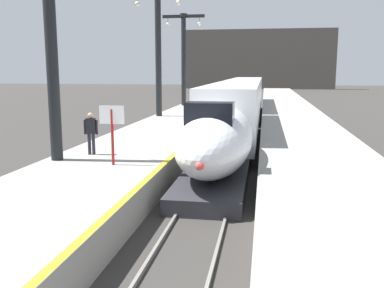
{
  "coord_description": "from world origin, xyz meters",
  "views": [
    {
      "loc": [
        1.79,
        -3.55,
        4.4
      ],
      "look_at": [
        -0.72,
        11.36,
        1.8
      ],
      "focal_mm": 40.17,
      "sensor_mm": 36.0,
      "label": 1
    }
  ],
  "objects_px": {
    "highspeed_train_main": "(239,105)",
    "passenger_mid_platform": "(91,130)",
    "station_column_distant": "(184,50)",
    "departure_info_board": "(112,123)",
    "station_column_far": "(158,41)"
  },
  "relations": [
    {
      "from": "highspeed_train_main",
      "to": "station_column_distant",
      "type": "distance_m",
      "value": 12.25
    },
    {
      "from": "highspeed_train_main",
      "to": "passenger_mid_platform",
      "type": "distance_m",
      "value": 15.84
    },
    {
      "from": "station_column_distant",
      "to": "departure_info_board",
      "type": "xyz_separation_m",
      "value": [
        2.4,
        -26.53,
        -3.7
      ]
    },
    {
      "from": "highspeed_train_main",
      "to": "passenger_mid_platform",
      "type": "height_order",
      "value": "highspeed_train_main"
    },
    {
      "from": "highspeed_train_main",
      "to": "departure_info_board",
      "type": "relative_size",
      "value": 18.57
    },
    {
      "from": "station_column_far",
      "to": "highspeed_train_main",
      "type": "bearing_deg",
      "value": 1.39
    },
    {
      "from": "station_column_far",
      "to": "departure_info_board",
      "type": "relative_size",
      "value": 4.26
    },
    {
      "from": "station_column_far",
      "to": "departure_info_board",
      "type": "distance_m",
      "value": 17.21
    },
    {
      "from": "passenger_mid_platform",
      "to": "highspeed_train_main",
      "type": "bearing_deg",
      "value": 71.52
    },
    {
      "from": "highspeed_train_main",
      "to": "departure_info_board",
      "type": "height_order",
      "value": "highspeed_train_main"
    },
    {
      "from": "passenger_mid_platform",
      "to": "departure_info_board",
      "type": "distance_m",
      "value": 2.34
    },
    {
      "from": "station_column_far",
      "to": "station_column_distant",
      "type": "xyz_separation_m",
      "value": [
        0.0,
        9.95,
        -0.23
      ]
    },
    {
      "from": "station_column_distant",
      "to": "highspeed_train_main",
      "type": "bearing_deg",
      "value": -58.98
    },
    {
      "from": "station_column_far",
      "to": "passenger_mid_platform",
      "type": "relative_size",
      "value": 5.34
    },
    {
      "from": "station_column_distant",
      "to": "departure_info_board",
      "type": "height_order",
      "value": "station_column_distant"
    }
  ]
}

